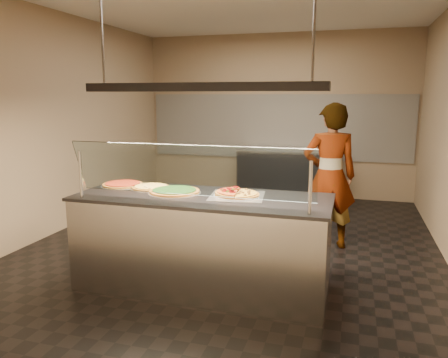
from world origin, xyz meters
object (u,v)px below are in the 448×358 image
(heat_lamp_housing, at_px, (201,87))
(pizza_spatula, at_px, (152,188))
(sneeze_guard, at_px, (189,171))
(pizza_tomato, at_px, (123,184))
(pizza_spinach, at_px, (175,191))
(pizza_cheese, at_px, (151,187))
(worker, at_px, (330,176))
(half_pizza_sausage, at_px, (247,194))
(half_pizza_pepperoni, at_px, (227,192))
(prep_table, at_px, (287,175))
(serving_counter, at_px, (203,242))
(perforated_tray, at_px, (237,196))

(heat_lamp_housing, bearing_deg, pizza_spatula, 173.10)
(sneeze_guard, height_order, heat_lamp_housing, heat_lamp_housing)
(pizza_tomato, xyz_separation_m, heat_lamp_housing, (0.97, -0.22, 1.01))
(pizza_spinach, relative_size, pizza_cheese, 1.28)
(worker, bearing_deg, half_pizza_sausage, 51.32)
(half_pizza_sausage, bearing_deg, half_pizza_pepperoni, 179.67)
(half_pizza_pepperoni, xyz_separation_m, pizza_spatula, (-0.78, -0.01, -0.01))
(pizza_tomato, xyz_separation_m, prep_table, (1.22, 3.68, -0.48))
(heat_lamp_housing, bearing_deg, half_pizza_pepperoni, 18.30)
(serving_counter, distance_m, heat_lamp_housing, 1.48)
(sneeze_guard, distance_m, heat_lamp_housing, 0.80)
(serving_counter, height_order, pizza_spatula, pizza_spatula)
(pizza_cheese, relative_size, worker, 0.23)
(pizza_cheese, height_order, prep_table, pizza_cheese)
(heat_lamp_housing, bearing_deg, pizza_cheese, 165.18)
(pizza_cheese, relative_size, prep_table, 0.24)
(pizza_spatula, bearing_deg, pizza_cheese, 122.38)
(pizza_spinach, relative_size, heat_lamp_housing, 0.23)
(sneeze_guard, xyz_separation_m, pizza_cheese, (-0.61, 0.51, -0.28))
(pizza_cheese, height_order, worker, worker)
(pizza_spinach, height_order, prep_table, pizza_spinach)
(pizza_cheese, bearing_deg, half_pizza_sausage, -4.88)
(serving_counter, relative_size, pizza_spinach, 4.68)
(sneeze_guard, bearing_deg, perforated_tray, 51.97)
(worker, bearing_deg, pizza_cheese, 25.08)
(sneeze_guard, bearing_deg, pizza_spinach, 127.89)
(half_pizza_sausage, distance_m, pizza_tomato, 1.41)
(pizza_cheese, relative_size, heat_lamp_housing, 0.18)
(half_pizza_pepperoni, distance_m, pizza_spatula, 0.78)
(perforated_tray, distance_m, pizza_tomato, 1.31)
(half_pizza_sausage, distance_m, pizza_cheese, 1.04)
(pizza_tomato, relative_size, pizza_spatula, 1.58)
(pizza_spinach, xyz_separation_m, pizza_spatula, (-0.25, 0.02, 0.01))
(pizza_cheese, bearing_deg, half_pizza_pepperoni, -5.96)
(pizza_spinach, xyz_separation_m, pizza_cheese, (-0.31, 0.11, -0.00))
(half_pizza_pepperoni, bearing_deg, pizza_spinach, -177.09)
(sneeze_guard, height_order, perforated_tray, sneeze_guard)
(perforated_tray, distance_m, half_pizza_sausage, 0.10)
(sneeze_guard, bearing_deg, half_pizza_sausage, 44.39)
(perforated_tray, xyz_separation_m, pizza_spinach, (-0.63, -0.03, 0.01))
(pizza_cheese, bearing_deg, heat_lamp_housing, -14.82)
(half_pizza_sausage, xyz_separation_m, pizza_cheese, (-1.04, 0.09, -0.01))
(pizza_cheese, xyz_separation_m, prep_table, (0.86, 3.74, -0.48))
(perforated_tray, height_order, prep_table, perforated_tray)
(prep_table, relative_size, heat_lamp_housing, 0.75)
(worker, relative_size, heat_lamp_housing, 0.78)
(worker, xyz_separation_m, heat_lamp_housing, (-1.11, -1.57, 1.05))
(half_pizza_sausage, relative_size, pizza_spatula, 1.55)
(pizza_cheese, height_order, heat_lamp_housing, heat_lamp_housing)
(sneeze_guard, bearing_deg, serving_counter, 90.00)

